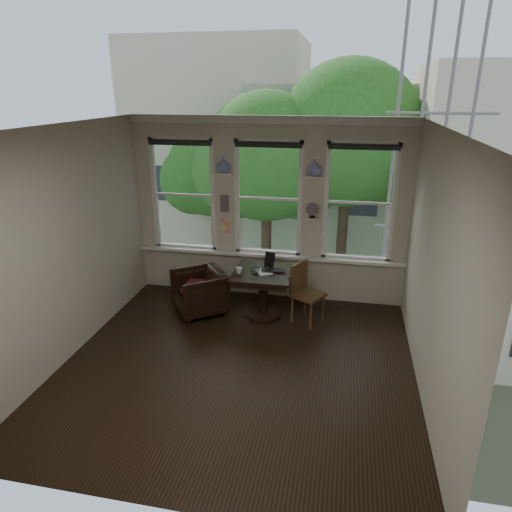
% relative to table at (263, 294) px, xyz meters
% --- Properties ---
extents(ground, '(4.50, 4.50, 0.00)m').
position_rel_table_xyz_m(ground, '(-0.07, -1.41, -0.38)').
color(ground, black).
rests_on(ground, ground).
extents(ceiling, '(4.50, 4.50, 0.00)m').
position_rel_table_xyz_m(ceiling, '(-0.07, -1.41, 2.62)').
color(ceiling, silver).
rests_on(ceiling, ground).
extents(wall_back, '(4.50, 0.00, 4.50)m').
position_rel_table_xyz_m(wall_back, '(-0.07, 0.84, 1.12)').
color(wall_back, beige).
rests_on(wall_back, ground).
extents(wall_front, '(4.50, 0.00, 4.50)m').
position_rel_table_xyz_m(wall_front, '(-0.07, -3.66, 1.12)').
color(wall_front, beige).
rests_on(wall_front, ground).
extents(wall_left, '(0.00, 4.50, 4.50)m').
position_rel_table_xyz_m(wall_left, '(-2.32, -1.41, 1.12)').
color(wall_left, beige).
rests_on(wall_left, ground).
extents(wall_right, '(0.00, 4.50, 4.50)m').
position_rel_table_xyz_m(wall_right, '(2.18, -1.41, 1.12)').
color(wall_right, beige).
rests_on(wall_right, ground).
extents(window_left, '(1.10, 0.12, 1.90)m').
position_rel_table_xyz_m(window_left, '(-1.52, 0.84, 1.32)').
color(window_left, white).
rests_on(window_left, ground).
extents(window_center, '(1.10, 0.12, 1.90)m').
position_rel_table_xyz_m(window_center, '(-0.07, 0.84, 1.32)').
color(window_center, white).
rests_on(window_center, ground).
extents(window_right, '(1.10, 0.12, 1.90)m').
position_rel_table_xyz_m(window_right, '(1.38, 0.84, 1.32)').
color(window_right, white).
rests_on(window_right, ground).
extents(shelf_left, '(0.26, 0.16, 0.03)m').
position_rel_table_xyz_m(shelf_left, '(-0.80, 0.74, 1.73)').
color(shelf_left, white).
rests_on(shelf_left, ground).
extents(shelf_right, '(0.26, 0.16, 0.03)m').
position_rel_table_xyz_m(shelf_right, '(0.65, 0.74, 1.73)').
color(shelf_right, white).
rests_on(shelf_right, ground).
extents(intercom, '(0.14, 0.06, 0.28)m').
position_rel_table_xyz_m(intercom, '(-0.80, 0.77, 1.23)').
color(intercom, '#59544F').
rests_on(intercom, ground).
extents(sticky_notes, '(0.16, 0.01, 0.24)m').
position_rel_table_xyz_m(sticky_notes, '(-0.80, 0.78, 0.88)').
color(sticky_notes, pink).
rests_on(sticky_notes, ground).
extents(desk_fan, '(0.20, 0.20, 0.24)m').
position_rel_table_xyz_m(desk_fan, '(0.65, 0.72, 1.16)').
color(desk_fan, '#59544F').
rests_on(desk_fan, ground).
extents(vase_left, '(0.24, 0.24, 0.25)m').
position_rel_table_xyz_m(vase_left, '(-0.80, 0.74, 1.86)').
color(vase_left, white).
rests_on(vase_left, shelf_left).
extents(vase_right, '(0.24, 0.24, 0.25)m').
position_rel_table_xyz_m(vase_right, '(0.65, 0.74, 1.86)').
color(vase_right, white).
rests_on(vase_right, shelf_right).
extents(table, '(0.90, 0.90, 0.75)m').
position_rel_table_xyz_m(table, '(0.00, 0.00, 0.00)').
color(table, black).
rests_on(table, ground).
extents(armchair_left, '(1.07, 1.06, 0.70)m').
position_rel_table_xyz_m(armchair_left, '(-1.01, -0.08, -0.02)').
color(armchair_left, black).
rests_on(armchair_left, ground).
extents(cushion_red, '(0.45, 0.45, 0.06)m').
position_rel_table_xyz_m(cushion_red, '(-1.01, -0.08, 0.08)').
color(cushion_red, maroon).
rests_on(cushion_red, armchair_left).
extents(side_chair_right, '(0.57, 0.57, 0.92)m').
position_rel_table_xyz_m(side_chair_right, '(0.71, -0.06, 0.09)').
color(side_chair_right, '#402916').
rests_on(side_chair_right, ground).
extents(laptop, '(0.38, 0.26, 0.03)m').
position_rel_table_xyz_m(laptop, '(0.15, -0.00, 0.39)').
color(laptop, black).
rests_on(laptop, table).
extents(mug, '(0.12, 0.12, 0.09)m').
position_rel_table_xyz_m(mug, '(-0.35, -0.13, 0.42)').
color(mug, white).
rests_on(mug, table).
extents(drinking_glass, '(0.15, 0.15, 0.11)m').
position_rel_table_xyz_m(drinking_glass, '(-0.11, -0.10, 0.43)').
color(drinking_glass, white).
rests_on(drinking_glass, table).
extents(tablet, '(0.17, 0.12, 0.22)m').
position_rel_table_xyz_m(tablet, '(0.05, 0.28, 0.48)').
color(tablet, black).
rests_on(tablet, table).
extents(papers, '(0.33, 0.37, 0.00)m').
position_rel_table_xyz_m(papers, '(0.01, 0.01, 0.38)').
color(papers, silver).
rests_on(papers, table).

